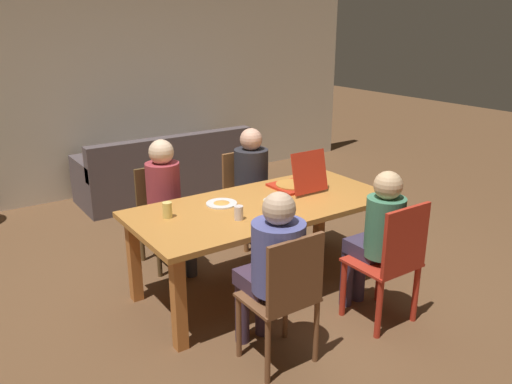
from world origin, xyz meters
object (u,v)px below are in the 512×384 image
(chair_1, at_px, (161,212))
(person_1, at_px, (167,195))
(dining_table, at_px, (263,214))
(person_2, at_px, (254,177))
(plate_1, at_px, (277,201))
(person_0, at_px, (377,232))
(drinking_glass_2, at_px, (239,213))
(plate_0, at_px, (222,203))
(chair_2, at_px, (247,194))
(couch, at_px, (166,174))
(drinking_glass_1, at_px, (267,208))
(chair_0, at_px, (391,261))
(pizza_box_0, at_px, (297,183))
(chair_3, at_px, (286,293))
(drinking_glass_0, at_px, (167,210))
(person_3, at_px, (273,261))

(chair_1, bearing_deg, person_1, -90.00)
(dining_table, relative_size, person_1, 1.82)
(person_2, height_order, plate_1, person_2)
(person_0, height_order, drinking_glass_2, person_0)
(chair_1, height_order, plate_0, chair_1)
(chair_2, bearing_deg, couch, 93.77)
(person_2, bearing_deg, chair_1, 170.94)
(plate_0, height_order, drinking_glass_1, drinking_glass_1)
(chair_1, xyz_separation_m, person_2, (0.93, -0.15, 0.21))
(dining_table, xyz_separation_m, chair_0, (0.45, -0.98, -0.15))
(chair_1, distance_m, drinking_glass_1, 1.27)
(drinking_glass_2, bearing_deg, couch, 76.42)
(plate_0, distance_m, plate_1, 0.45)
(person_0, height_order, pizza_box_0, person_0)
(plate_1, relative_size, couch, 0.11)
(chair_0, bearing_deg, dining_table, 114.36)
(dining_table, xyz_separation_m, drinking_glass_2, (-0.35, -0.18, 0.14))
(dining_table, height_order, pizza_box_0, pizza_box_0)
(chair_1, height_order, pizza_box_0, pizza_box_0)
(person_0, xyz_separation_m, drinking_glass_1, (-0.57, 0.60, 0.12))
(chair_0, xyz_separation_m, chair_3, (-0.93, 0.03, 0.02))
(plate_0, relative_size, drinking_glass_2, 2.34)
(pizza_box_0, distance_m, plate_1, 0.39)
(pizza_box_0, height_order, drinking_glass_2, pizza_box_0)
(person_1, xyz_separation_m, couch, (0.82, 1.86, -0.41))
(chair_1, bearing_deg, person_0, -62.13)
(couch, bearing_deg, person_1, -113.83)
(chair_2, bearing_deg, person_2, -90.00)
(person_0, xyz_separation_m, person_2, (0.00, 1.62, 0.01))
(chair_0, bearing_deg, person_0, 90.00)
(plate_0, bearing_deg, person_1, 108.62)
(person_0, distance_m, drinking_glass_0, 1.57)
(chair_2, relative_size, person_2, 0.77)
(drinking_glass_1, bearing_deg, chair_1, 107.14)
(drinking_glass_0, bearing_deg, couch, 66.08)
(chair_0, height_order, person_1, person_1)
(person_0, height_order, drinking_glass_0, person_0)
(chair_3, relative_size, couch, 0.44)
(plate_1, bearing_deg, person_3, -127.78)
(person_2, height_order, drinking_glass_0, person_2)
(plate_0, height_order, plate_1, same)
(drinking_glass_1, bearing_deg, plate_0, 110.95)
(chair_1, height_order, plate_1, chair_1)
(chair_2, height_order, person_3, person_3)
(chair_3, height_order, drinking_glass_2, chair_3)
(drinking_glass_0, bearing_deg, plate_0, 2.97)
(chair_3, relative_size, plate_0, 3.74)
(dining_table, bearing_deg, person_0, -61.85)
(person_3, bearing_deg, drinking_glass_0, 106.30)
(chair_1, height_order, person_2, person_2)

